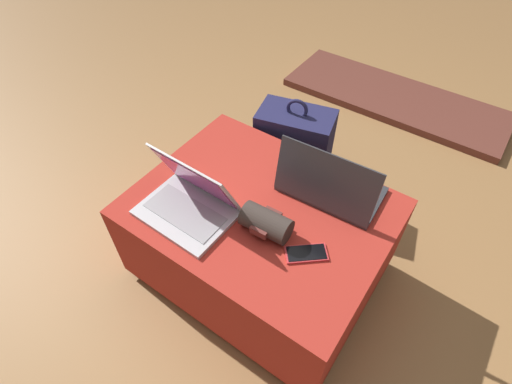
% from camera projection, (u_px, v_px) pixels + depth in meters
% --- Properties ---
extents(ground_plane, '(14.00, 14.00, 0.00)m').
position_uv_depth(ground_plane, '(260.00, 269.00, 1.76)').
color(ground_plane, '#9E7042').
extents(ottoman, '(0.92, 0.71, 0.43)m').
position_uv_depth(ottoman, '(260.00, 240.00, 1.60)').
color(ottoman, maroon).
rests_on(ottoman, ground_plane).
extents(laptop_near, '(0.33, 0.25, 0.23)m').
position_uv_depth(laptop_near, '(189.00, 201.00, 1.39)').
color(laptop_near, silver).
rests_on(laptop_near, ottoman).
extents(laptop_far, '(0.38, 0.24, 0.23)m').
position_uv_depth(laptop_far, '(329.00, 186.00, 1.44)').
color(laptop_far, '#333338').
rests_on(laptop_far, ottoman).
extents(cell_phone, '(0.15, 0.14, 0.01)m').
position_uv_depth(cell_phone, '(306.00, 253.00, 1.30)').
color(cell_phone, red).
rests_on(cell_phone, ottoman).
extents(backpack, '(0.38, 0.32, 0.54)m').
position_uv_depth(backpack, '(294.00, 153.00, 1.94)').
color(backpack, '#23234C').
rests_on(backpack, ground_plane).
extents(wrist_brace, '(0.17, 0.12, 0.09)m').
position_uv_depth(wrist_brace, '(266.00, 222.00, 1.33)').
color(wrist_brace, '#3D332D').
rests_on(wrist_brace, ottoman).
extents(fireplace_hearth, '(1.40, 0.50, 0.04)m').
position_uv_depth(fireplace_hearth, '(395.00, 99.00, 2.60)').
color(fireplace_hearth, brown).
rests_on(fireplace_hearth, ground_plane).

